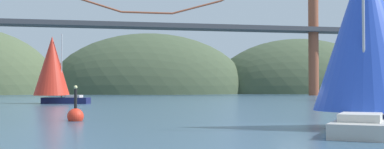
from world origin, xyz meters
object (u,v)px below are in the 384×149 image
(sailboat_scarlet_sail, at_px, (53,67))
(sailboat_pink_spinnaker, at_px, (381,73))
(sailboat_crimson_sail, at_px, (346,72))
(channel_buoy, at_px, (75,115))
(sailboat_blue_spinnaker, at_px, (366,35))

(sailboat_scarlet_sail, distance_m, sailboat_pink_spinnaker, 59.05)
(sailboat_crimson_sail, distance_m, channel_buoy, 60.38)
(sailboat_blue_spinnaker, distance_m, sailboat_crimson_sail, 57.93)
(sailboat_scarlet_sail, height_order, channel_buoy, sailboat_scarlet_sail)
(sailboat_scarlet_sail, xyz_separation_m, sailboat_blue_spinnaker, (21.01, -44.28, 0.11))
(sailboat_scarlet_sail, distance_m, channel_buoy, 35.81)
(sailboat_pink_spinnaker, height_order, channel_buoy, sailboat_pink_spinnaker)
(sailboat_scarlet_sail, bearing_deg, sailboat_crimson_sail, 8.07)
(sailboat_scarlet_sail, xyz_separation_m, channel_buoy, (5.09, -35.14, -4.65))
(sailboat_pink_spinnaker, bearing_deg, sailboat_crimson_sail, -154.35)
(sailboat_pink_spinnaker, xyz_separation_m, channel_buoy, (-52.84, -46.63, -4.51))
(sailboat_scarlet_sail, relative_size, sailboat_blue_spinnaker, 0.94)
(sailboat_scarlet_sail, bearing_deg, channel_buoy, -81.76)
(sailboat_pink_spinnaker, relative_size, channel_buoy, 3.73)
(sailboat_pink_spinnaker, xyz_separation_m, sailboat_crimson_sail, (-9.68, -4.65, 0.05))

